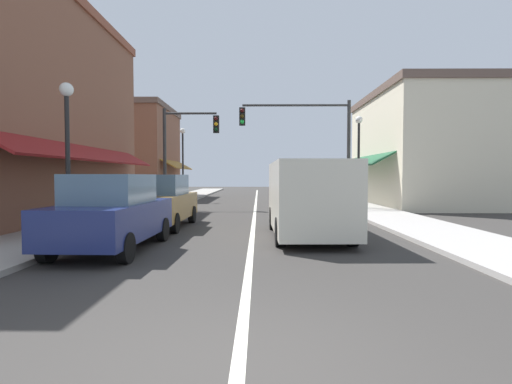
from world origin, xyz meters
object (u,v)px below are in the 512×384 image
object	(u,v)px
street_lamp_left_near	(67,133)
street_lamp_left_far	(183,152)
parked_car_nearest_left	(113,213)
parked_car_second_left	(161,201)
van_in_lane	(307,196)
traffic_signal_mast_arm	(310,134)
traffic_signal_left_corner	(183,143)
street_lamp_right_mid	(359,147)

from	to	relation	value
street_lamp_left_near	street_lamp_left_far	world-z (taller)	street_lamp_left_far
street_lamp_left_far	parked_car_nearest_left	bearing A→B (deg)	-84.41
parked_car_second_left	parked_car_nearest_left	bearing A→B (deg)	-89.90
parked_car_nearest_left	van_in_lane	xyz separation A→B (m)	(4.76, 2.16, 0.27)
parked_car_nearest_left	street_lamp_left_near	xyz separation A→B (m)	(-1.66, 1.34, 1.99)
traffic_signal_mast_arm	street_lamp_left_far	size ratio (longest dim) A/B	1.16
parked_car_nearest_left	parked_car_second_left	distance (m)	4.09
parked_car_nearest_left	street_lamp_left_near	world-z (taller)	street_lamp_left_near
street_lamp_left_far	traffic_signal_left_corner	bearing A→B (deg)	-78.92
traffic_signal_mast_arm	street_lamp_left_near	xyz separation A→B (m)	(-7.64, -9.96, -0.99)
traffic_signal_mast_arm	street_lamp_left_near	bearing A→B (deg)	-127.50
parked_car_nearest_left	parked_car_second_left	world-z (taller)	same
parked_car_nearest_left	traffic_signal_mast_arm	xyz separation A→B (m)	(5.99, 11.30, 2.98)
parked_car_nearest_left	traffic_signal_left_corner	size ratio (longest dim) A/B	0.79
van_in_lane	street_lamp_left_far	bearing A→B (deg)	111.78
traffic_signal_mast_arm	street_lamp_right_mid	xyz separation A→B (m)	(2.29, -0.84, -0.71)
street_lamp_right_mid	parked_car_nearest_left	bearing A→B (deg)	-128.37
parked_car_second_left	traffic_signal_left_corner	world-z (taller)	traffic_signal_left_corner
street_lamp_left_near	traffic_signal_left_corner	bearing A→B (deg)	84.31
parked_car_second_left	van_in_lane	world-z (taller)	van_in_lane
street_lamp_right_mid	parked_car_second_left	bearing A→B (deg)	-142.11
parked_car_second_left	van_in_lane	xyz separation A→B (m)	(4.66, -1.93, 0.27)
parked_car_second_left	traffic_signal_left_corner	bearing A→B (deg)	96.62
van_in_lane	street_lamp_right_mid	size ratio (longest dim) A/B	1.12
traffic_signal_mast_arm	street_lamp_right_mid	bearing A→B (deg)	-20.17
parked_car_second_left	street_lamp_left_near	world-z (taller)	street_lamp_left_near
street_lamp_right_mid	street_lamp_left_far	distance (m)	12.27
parked_car_second_left	traffic_signal_mast_arm	xyz separation A→B (m)	(5.89, 7.21, 2.98)
van_in_lane	traffic_signal_left_corner	size ratio (longest dim) A/B	0.99
parked_car_second_left	street_lamp_left_far	xyz separation A→B (m)	(-1.82, 13.47, 2.41)
street_lamp_left_near	street_lamp_left_far	distance (m)	16.23
van_in_lane	street_lamp_right_mid	xyz separation A→B (m)	(3.52, 8.30, 2.00)
parked_car_second_left	van_in_lane	distance (m)	5.05
parked_car_second_left	street_lamp_right_mid	world-z (taller)	street_lamp_right_mid
van_in_lane	street_lamp_left_far	world-z (taller)	street_lamp_left_far
parked_car_second_left	street_lamp_right_mid	bearing A→B (deg)	39.35
van_in_lane	street_lamp_left_near	distance (m)	6.69
traffic_signal_left_corner	traffic_signal_mast_arm	bearing A→B (deg)	-5.04
parked_car_second_left	street_lamp_left_far	bearing A→B (deg)	99.14
traffic_signal_left_corner	street_lamp_left_near	bearing A→B (deg)	-95.69
traffic_signal_mast_arm	street_lamp_left_far	xyz separation A→B (m)	(-7.70, 6.26, -0.57)
parked_car_nearest_left	street_lamp_right_mid	bearing A→B (deg)	53.27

